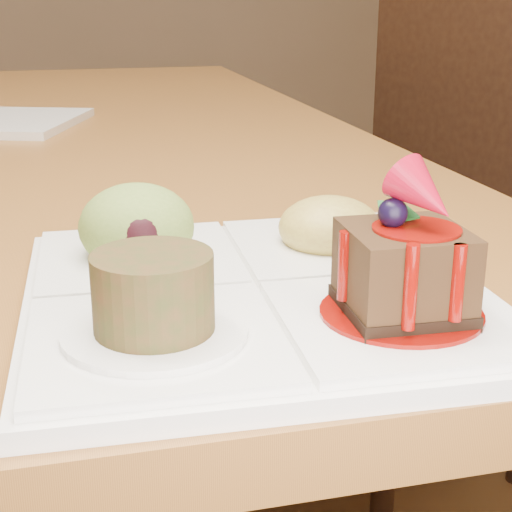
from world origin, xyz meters
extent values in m
cube|color=brown|center=(0.00, 0.00, 0.73)|extent=(1.00, 1.80, 0.04)
cylinder|color=brown|center=(0.44, 0.84, 0.35)|extent=(0.06, 0.06, 0.71)
cube|color=black|center=(0.65, 0.09, 0.50)|extent=(0.62, 0.62, 0.04)
cube|color=black|center=(0.84, 0.18, 0.78)|extent=(0.23, 0.44, 0.56)
cylinder|color=black|center=(0.55, -0.17, 0.24)|extent=(0.04, 0.04, 0.48)
cylinder|color=black|center=(0.75, 0.35, 0.24)|extent=(0.04, 0.04, 0.48)
cylinder|color=black|center=(0.39, 0.19, 0.24)|extent=(0.04, 0.04, 0.48)
cube|color=white|center=(0.19, -0.75, 0.76)|extent=(0.30, 0.30, 0.01)
cube|color=white|center=(0.26, -0.82, 0.77)|extent=(0.14, 0.14, 0.01)
cube|color=white|center=(0.12, -0.82, 0.77)|extent=(0.14, 0.14, 0.01)
cube|color=white|center=(0.12, -0.68, 0.77)|extent=(0.14, 0.14, 0.01)
cube|color=white|center=(0.26, -0.68, 0.77)|extent=(0.14, 0.14, 0.01)
cylinder|color=#6E0804|center=(0.26, -0.82, 0.77)|extent=(0.09, 0.09, 0.00)
cube|color=black|center=(0.26, -0.82, 0.77)|extent=(0.07, 0.07, 0.01)
cube|color=black|center=(0.26, -0.82, 0.80)|extent=(0.07, 0.07, 0.04)
cylinder|color=#6E0804|center=(0.26, -0.82, 0.82)|extent=(0.05, 0.05, 0.00)
sphere|color=black|center=(0.25, -0.82, 0.83)|extent=(0.02, 0.02, 0.02)
cone|color=maroon|center=(0.26, -0.83, 0.84)|extent=(0.04, 0.05, 0.04)
cube|color=#124A18|center=(0.26, -0.81, 0.83)|extent=(0.02, 0.02, 0.01)
cube|color=#124A18|center=(0.25, -0.81, 0.83)|extent=(0.02, 0.02, 0.01)
cylinder|color=#6E0804|center=(0.24, -0.86, 0.80)|extent=(0.01, 0.01, 0.05)
cylinder|color=#6E0804|center=(0.27, -0.86, 0.80)|extent=(0.01, 0.01, 0.04)
cylinder|color=#6E0804|center=(0.22, -0.82, 0.80)|extent=(0.01, 0.01, 0.04)
cylinder|color=white|center=(0.12, -0.82, 0.77)|extent=(0.10, 0.10, 0.00)
cylinder|color=#4A2815|center=(0.12, -0.82, 0.79)|extent=(0.06, 0.06, 0.04)
cylinder|color=#4C3010|center=(0.12, -0.82, 0.81)|extent=(0.05, 0.05, 0.00)
ellipsoid|color=olive|center=(0.12, -0.68, 0.79)|extent=(0.08, 0.08, 0.06)
ellipsoid|color=black|center=(0.12, -0.70, 0.79)|extent=(0.04, 0.03, 0.04)
ellipsoid|color=gold|center=(0.26, -0.68, 0.78)|extent=(0.08, 0.08, 0.05)
cube|color=orange|center=(0.28, -0.68, 0.78)|extent=(0.02, 0.02, 0.02)
cube|color=#406F18|center=(0.26, -0.67, 0.79)|extent=(0.02, 0.02, 0.02)
cube|color=orange|center=(0.24, -0.68, 0.78)|extent=(0.02, 0.02, 0.02)
cube|color=#406F18|center=(0.25, -0.70, 0.78)|extent=(0.02, 0.02, 0.02)
cube|color=orange|center=(0.27, -0.69, 0.78)|extent=(0.02, 0.02, 0.02)
camera|label=1|loc=(0.08, -1.20, 0.94)|focal=55.00mm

